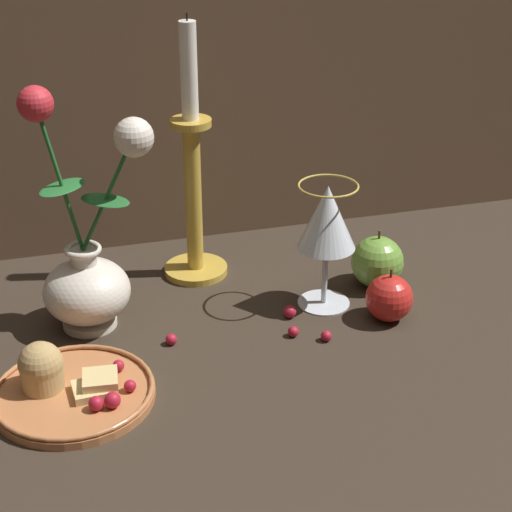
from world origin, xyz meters
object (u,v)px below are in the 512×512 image
plate_with_pastries (67,386)px  candlestick (193,184)px  apple_beside_vase (389,298)px  wine_glass (327,222)px  vase (88,267)px  apple_near_glass (377,262)px

plate_with_pastries → candlestick: 0.36m
plate_with_pastries → apple_beside_vase: apple_beside_vase is taller
candlestick → apple_beside_vase: candlestick is taller
wine_glass → apple_beside_vase: wine_glass is taller
plate_with_pastries → candlestick: (0.21, 0.26, 0.13)m
wine_glass → candlestick: 0.21m
vase → apple_near_glass: vase is taller
apple_beside_vase → apple_near_glass: (0.02, 0.09, 0.01)m
candlestick → apple_beside_vase: bearing=-42.2°
candlestick → apple_near_glass: size_ratio=4.34×
candlestick → apple_near_glass: bearing=-24.2°
wine_glass → candlestick: candlestick is taller
vase → apple_beside_vase: (0.39, -0.09, -0.06)m
plate_with_pastries → wine_glass: 0.40m
plate_with_pastries → apple_near_glass: bearing=18.9°
vase → apple_near_glass: bearing=-0.2°
plate_with_pastries → apple_near_glass: (0.45, 0.16, 0.02)m
vase → plate_with_pastries: vase is taller
apple_beside_vase → apple_near_glass: bearing=76.9°
plate_with_pastries → apple_near_glass: 0.48m
candlestick → apple_beside_vase: size_ratio=5.00×
wine_glass → apple_near_glass: wine_glass is taller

